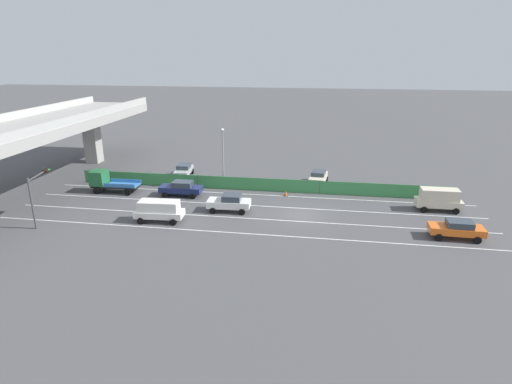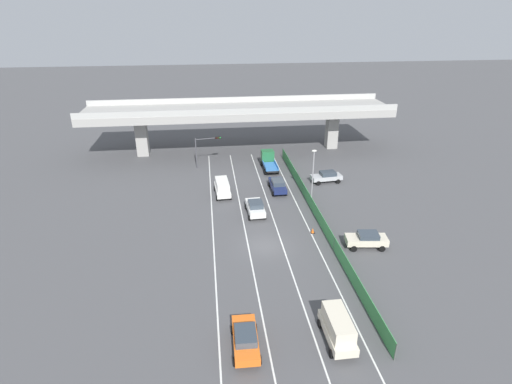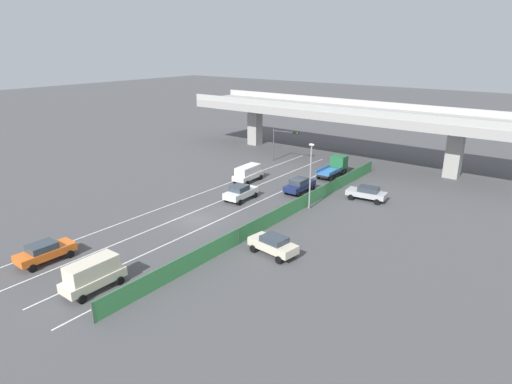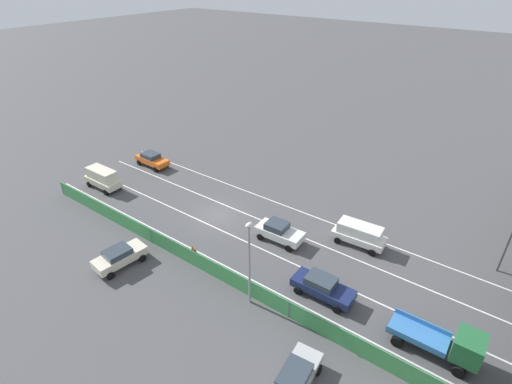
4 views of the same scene
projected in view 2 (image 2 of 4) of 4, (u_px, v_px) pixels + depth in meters
The scene contains 18 objects.
ground_plane at pixel (265, 246), 42.09m from camera, with size 300.00×300.00×0.00m, color #4C4C4F.
lane_line_left_edge at pixel (213, 224), 46.40m from camera, with size 0.14×46.90×0.01m, color silver.
lane_line_mid_left at pixel (243, 222), 46.80m from camera, with size 0.14×46.90×0.01m, color silver.
lane_line_mid_right at pixel (274, 220), 47.21m from camera, with size 0.14×46.90×0.01m, color silver.
lane_line_right_edge at pixel (304, 218), 47.61m from camera, with size 0.14×46.90×0.01m, color silver.
elevated_overpass at pixel (239, 113), 67.17m from camera, with size 50.78×9.40×8.44m.
green_fence at pixel (316, 212), 47.46m from camera, with size 0.10×43.00×1.52m.
car_sedan_navy at pixel (278, 185), 54.30m from camera, with size 2.03×4.71×1.70m.
car_hatchback_white at pixel (255, 207), 48.15m from camera, with size 2.21×4.38×1.77m.
car_van_cream at pixel (338, 327), 29.62m from camera, with size 1.99×4.47×2.29m.
car_taxi_orange at pixel (245, 339), 29.08m from camera, with size 2.06×4.53×1.64m.
car_van_white at pixel (222, 187), 53.05m from camera, with size 2.24×4.66×2.04m.
flatbed_truck_blue at pixel (268, 160), 62.19m from camera, with size 2.23×5.47×2.49m.
parked_sedan_cream at pixel (367, 239), 41.55m from camera, with size 4.42×2.40×1.65m.
parked_wagon_silver at pixel (327, 176), 57.13m from camera, with size 4.49×2.29×1.57m.
traffic_light at pixel (206, 145), 61.60m from camera, with size 4.03×0.94×4.83m.
street_lamp at pixel (313, 171), 49.73m from camera, with size 0.60×0.36×7.06m.
traffic_cone at pixel (313, 231), 44.42m from camera, with size 0.47×0.47×0.60m.
Camera 2 is at (-5.43, -35.52, 22.65)m, focal length 28.29 mm.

